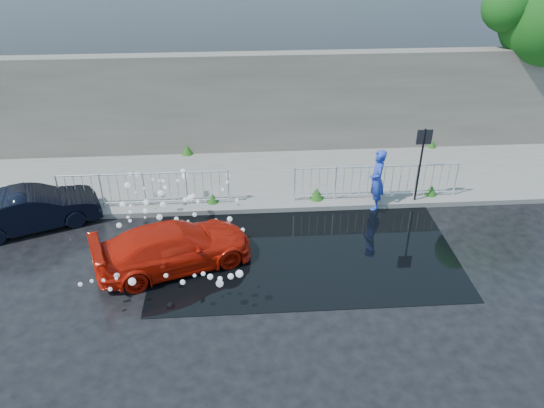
{
  "coord_description": "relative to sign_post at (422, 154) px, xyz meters",
  "views": [
    {
      "loc": [
        -1.14,
        -10.65,
        8.37
      ],
      "look_at": [
        -0.29,
        1.73,
        1.0
      ],
      "focal_mm": 35.0,
      "sensor_mm": 36.0,
      "label": 1
    }
  ],
  "objects": [
    {
      "name": "ground",
      "position": [
        -4.2,
        -3.1,
        -1.72
      ],
      "size": [
        90.0,
        90.0,
        0.0
      ],
      "primitive_type": "plane",
      "color": "black",
      "rests_on": "ground"
    },
    {
      "name": "pavement",
      "position": [
        -4.2,
        1.9,
        -1.65
      ],
      "size": [
        30.0,
        4.0,
        0.15
      ],
      "primitive_type": "cube",
      "color": "#61625D",
      "rests_on": "ground"
    },
    {
      "name": "curb",
      "position": [
        -4.2,
        -0.1,
        -1.64
      ],
      "size": [
        30.0,
        0.25,
        0.16
      ],
      "primitive_type": "cube",
      "color": "#61625D",
      "rests_on": "ground"
    },
    {
      "name": "retaining_wall",
      "position": [
        -4.2,
        4.1,
        0.18
      ],
      "size": [
        30.0,
        0.6,
        3.5
      ],
      "primitive_type": "cube",
      "color": "#59534B",
      "rests_on": "pavement"
    },
    {
      "name": "puddle",
      "position": [
        -3.7,
        -2.1,
        -1.72
      ],
      "size": [
        8.0,
        5.0,
        0.01
      ],
      "primitive_type": "cube",
      "color": "black",
      "rests_on": "ground"
    },
    {
      "name": "sign_post",
      "position": [
        0.0,
        0.0,
        0.0
      ],
      "size": [
        0.45,
        0.06,
        2.5
      ],
      "color": "black",
      "rests_on": "ground"
    },
    {
      "name": "railing_left",
      "position": [
        -8.2,
        0.25,
        -0.99
      ],
      "size": [
        5.05,
        0.05,
        1.1
      ],
      "color": "silver",
      "rests_on": "pavement"
    },
    {
      "name": "railing_right",
      "position": [
        -1.2,
        0.25,
        -0.99
      ],
      "size": [
        5.05,
        0.05,
        1.1
      ],
      "color": "silver",
      "rests_on": "pavement"
    },
    {
      "name": "weeds",
      "position": [
        -4.58,
        1.31,
        -1.4
      ],
      "size": [
        12.17,
        3.93,
        0.4
      ],
      "color": "#144B15",
      "rests_on": "pavement"
    },
    {
      "name": "water_spray",
      "position": [
        -7.17,
        -1.5,
        -0.96
      ],
      "size": [
        3.65,
        5.43,
        0.96
      ],
      "color": "white",
      "rests_on": "ground"
    },
    {
      "name": "red_car",
      "position": [
        -7.07,
        -2.61,
        -1.15
      ],
      "size": [
        4.29,
        2.85,
        1.15
      ],
      "primitive_type": "imported",
      "rotation": [
        0.0,
        0.0,
        1.91
      ],
      "color": "#B91607",
      "rests_on": "ground"
    },
    {
      "name": "dark_car",
      "position": [
        -11.21,
        -0.5,
        -1.14
      ],
      "size": [
        3.76,
        2.47,
        1.17
      ],
      "primitive_type": "imported",
      "rotation": [
        0.0,
        0.0,
        1.95
      ],
      "color": "black",
      "rests_on": "ground"
    },
    {
      "name": "person",
      "position": [
        -1.28,
        -0.1,
        -0.77
      ],
      "size": [
        0.52,
        0.73,
        1.9
      ],
      "primitive_type": "imported",
      "rotation": [
        0.0,
        0.0,
        -1.66
      ],
      "color": "#2640BE",
      "rests_on": "ground"
    }
  ]
}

